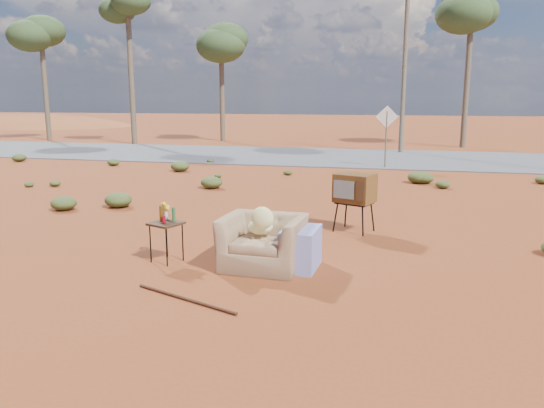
# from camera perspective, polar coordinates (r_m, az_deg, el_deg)

# --- Properties ---
(ground) EXTENTS (140.00, 140.00, 0.00)m
(ground) POSITION_cam_1_polar(r_m,az_deg,el_deg) (7.80, -2.23, -7.03)
(ground) COLOR maroon
(ground) RESTS_ON ground
(highway) EXTENTS (140.00, 7.00, 0.04)m
(highway) POSITION_cam_1_polar(r_m,az_deg,el_deg) (22.34, 8.45, 5.00)
(highway) COLOR #565659
(highway) RESTS_ON ground
(dirt_mound) EXTENTS (26.00, 18.00, 2.00)m
(dirt_mound) POSITION_cam_1_polar(r_m,az_deg,el_deg) (52.19, -24.38, 7.69)
(dirt_mound) COLOR #9B4C25
(dirt_mound) RESTS_ON ground
(armchair) EXTENTS (1.41, 0.88, 1.02)m
(armchair) POSITION_cam_1_polar(r_m,az_deg,el_deg) (7.75, -0.23, -3.45)
(armchair) COLOR #8E6D4D
(armchair) RESTS_ON ground
(tv_unit) EXTENTS (0.82, 0.74, 1.09)m
(tv_unit) POSITION_cam_1_polar(r_m,az_deg,el_deg) (9.89, 8.89, 1.61)
(tv_unit) COLOR black
(tv_unit) RESTS_ON ground
(side_table) EXTENTS (0.55, 0.55, 0.87)m
(side_table) POSITION_cam_1_polar(r_m,az_deg,el_deg) (8.18, -11.37, -1.75)
(side_table) COLOR #372014
(side_table) RESTS_ON ground
(rusty_bar) EXTENTS (1.53, 0.64, 0.04)m
(rusty_bar) POSITION_cam_1_polar(r_m,az_deg,el_deg) (6.74, -9.30, -10.02)
(rusty_bar) COLOR #492513
(rusty_bar) RESTS_ON ground
(road_sign) EXTENTS (0.78, 0.06, 2.19)m
(road_sign) POSITION_cam_1_polar(r_m,az_deg,el_deg) (19.14, 12.23, 8.26)
(road_sign) COLOR brown
(road_sign) RESTS_ON ground
(eucalyptus_far_left) EXTENTS (3.20, 3.20, 7.10)m
(eucalyptus_far_left) POSITION_cam_1_polar(r_m,az_deg,el_deg) (33.90, -23.61, 16.37)
(eucalyptus_far_left) COLOR brown
(eucalyptus_far_left) RESTS_ON ground
(eucalyptus_left) EXTENTS (3.20, 3.20, 8.10)m
(eucalyptus_left) POSITION_cam_1_polar(r_m,az_deg,el_deg) (29.98, -15.26, 19.56)
(eucalyptus_left) COLOR brown
(eucalyptus_left) RESTS_ON ground
(eucalyptus_near_left) EXTENTS (3.20, 3.20, 6.60)m
(eucalyptus_near_left) POSITION_cam_1_polar(r_m,az_deg,el_deg) (30.94, -5.50, 16.89)
(eucalyptus_near_left) COLOR brown
(eucalyptus_near_left) RESTS_ON ground
(eucalyptus_center) EXTENTS (3.20, 3.20, 7.60)m
(eucalyptus_center) POSITION_cam_1_polar(r_m,az_deg,el_deg) (28.54, 20.69, 18.69)
(eucalyptus_center) COLOR brown
(eucalyptus_center) RESTS_ON ground
(utility_pole_center) EXTENTS (1.40, 0.20, 8.00)m
(utility_pole_center) POSITION_cam_1_polar(r_m,az_deg,el_deg) (24.67, 14.10, 14.98)
(utility_pole_center) COLOR brown
(utility_pole_center) RESTS_ON ground
(scrub_patch) EXTENTS (17.49, 8.07, 0.33)m
(scrub_patch) POSITION_cam_1_polar(r_m,az_deg,el_deg) (12.10, -0.25, 0.32)
(scrub_patch) COLOR #4A5826
(scrub_patch) RESTS_ON ground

